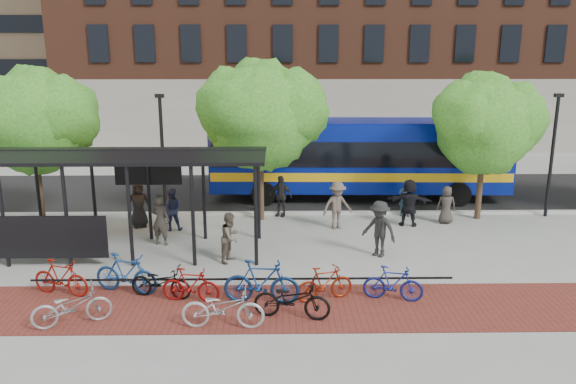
{
  "coord_description": "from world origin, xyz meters",
  "views": [
    {
      "loc": [
        -2.24,
        -19.01,
        6.7
      ],
      "look_at": [
        -1.92,
        1.54,
        1.6
      ],
      "focal_mm": 35.0,
      "sensor_mm": 36.0,
      "label": 1
    }
  ],
  "objects_px": {
    "bike_5": "(191,285)",
    "pedestrian_0": "(139,204)",
    "pedestrian_6": "(446,205)",
    "pedestrian_5": "(409,203)",
    "tree_a": "(35,117)",
    "bike_4": "(161,282)",
    "bike_11": "(393,283)",
    "pedestrian_7": "(405,199)",
    "pedestrian_4": "(281,196)",
    "pedestrian_8": "(230,237)",
    "bike_6": "(223,308)",
    "bike_8": "(292,299)",
    "bike_9": "(325,283)",
    "bike_3": "(126,274)",
    "lamp_post_right": "(552,152)",
    "pedestrian_3": "(337,205)",
    "tree_c": "(487,121)",
    "tree_b": "(262,111)",
    "bike_1": "(61,277)",
    "bike_2": "(72,306)",
    "lamp_post_left": "(163,153)",
    "pedestrian_2": "(171,209)",
    "pedestrian_1": "(160,220)",
    "bus": "(358,154)",
    "pedestrian_9": "(379,229)"
  },
  "relations": [
    {
      "from": "lamp_post_right",
      "to": "pedestrian_2",
      "type": "height_order",
      "value": "lamp_post_right"
    },
    {
      "from": "bike_1",
      "to": "bike_2",
      "type": "xyz_separation_m",
      "value": [
        0.96,
        -1.83,
        -0.02
      ]
    },
    {
      "from": "pedestrian_8",
      "to": "pedestrian_3",
      "type": "bearing_deg",
      "value": -24.17
    },
    {
      "from": "bike_5",
      "to": "pedestrian_4",
      "type": "xyz_separation_m",
      "value": [
        2.5,
        8.4,
        0.38
      ]
    },
    {
      "from": "tree_a",
      "to": "bike_4",
      "type": "relative_size",
      "value": 3.46
    },
    {
      "from": "bike_11",
      "to": "pedestrian_8",
      "type": "distance_m",
      "value": 5.68
    },
    {
      "from": "bike_11",
      "to": "pedestrian_3",
      "type": "xyz_separation_m",
      "value": [
        -0.9,
        6.59,
        0.44
      ]
    },
    {
      "from": "pedestrian_2",
      "to": "bike_9",
      "type": "bearing_deg",
      "value": 122.75
    },
    {
      "from": "lamp_post_right",
      "to": "pedestrian_3",
      "type": "distance_m",
      "value": 9.31
    },
    {
      "from": "lamp_post_left",
      "to": "bike_2",
      "type": "relative_size",
      "value": 2.63
    },
    {
      "from": "bike_8",
      "to": "pedestrian_5",
      "type": "distance_m",
      "value": 9.34
    },
    {
      "from": "pedestrian_7",
      "to": "pedestrian_8",
      "type": "relative_size",
      "value": 0.92
    },
    {
      "from": "bike_5",
      "to": "bike_6",
      "type": "distance_m",
      "value": 1.86
    },
    {
      "from": "pedestrian_5",
      "to": "pedestrian_8",
      "type": "distance_m",
      "value": 7.76
    },
    {
      "from": "pedestrian_4",
      "to": "pedestrian_8",
      "type": "distance_m",
      "value": 5.55
    },
    {
      "from": "bike_2",
      "to": "pedestrian_1",
      "type": "height_order",
      "value": "pedestrian_1"
    },
    {
      "from": "tree_c",
      "to": "pedestrian_4",
      "type": "height_order",
      "value": "tree_c"
    },
    {
      "from": "bike_11",
      "to": "pedestrian_7",
      "type": "height_order",
      "value": "pedestrian_7"
    },
    {
      "from": "tree_b",
      "to": "bike_1",
      "type": "height_order",
      "value": "tree_b"
    },
    {
      "from": "pedestrian_2",
      "to": "pedestrian_9",
      "type": "distance_m",
      "value": 8.12
    },
    {
      "from": "pedestrian_1",
      "to": "pedestrian_8",
      "type": "bearing_deg",
      "value": 161.5
    },
    {
      "from": "bike_9",
      "to": "bike_11",
      "type": "bearing_deg",
      "value": -109.26
    },
    {
      "from": "bus",
      "to": "pedestrian_2",
      "type": "distance_m",
      "value": 9.36
    },
    {
      "from": "tree_c",
      "to": "pedestrian_4",
      "type": "xyz_separation_m",
      "value": [
        -8.29,
        0.45,
        -3.18
      ]
    },
    {
      "from": "pedestrian_5",
      "to": "pedestrian_9",
      "type": "height_order",
      "value": "pedestrian_9"
    },
    {
      "from": "pedestrian_6",
      "to": "pedestrian_5",
      "type": "bearing_deg",
      "value": 15.64
    },
    {
      "from": "bike_1",
      "to": "pedestrian_6",
      "type": "relative_size",
      "value": 1.15
    },
    {
      "from": "tree_a",
      "to": "bike_8",
      "type": "height_order",
      "value": "tree_a"
    },
    {
      "from": "pedestrian_7",
      "to": "bike_4",
      "type": "bearing_deg",
      "value": 50.55
    },
    {
      "from": "tree_c",
      "to": "bike_6",
      "type": "relative_size",
      "value": 2.84
    },
    {
      "from": "tree_b",
      "to": "bike_8",
      "type": "height_order",
      "value": "tree_b"
    },
    {
      "from": "pedestrian_5",
      "to": "bike_3",
      "type": "bearing_deg",
      "value": 45.24
    },
    {
      "from": "bus",
      "to": "pedestrian_0",
      "type": "bearing_deg",
      "value": -152.72
    },
    {
      "from": "tree_b",
      "to": "bus",
      "type": "bearing_deg",
      "value": 38.49
    },
    {
      "from": "pedestrian_6",
      "to": "pedestrian_8",
      "type": "xyz_separation_m",
      "value": [
        -8.33,
        -4.15,
        0.06
      ]
    },
    {
      "from": "lamp_post_right",
      "to": "bike_4",
      "type": "relative_size",
      "value": 2.87
    },
    {
      "from": "tree_c",
      "to": "pedestrian_7",
      "type": "bearing_deg",
      "value": 174.12
    },
    {
      "from": "bike_3",
      "to": "pedestrian_0",
      "type": "distance_m",
      "value": 6.46
    },
    {
      "from": "pedestrian_4",
      "to": "pedestrian_6",
      "type": "bearing_deg",
      "value": 13.34
    },
    {
      "from": "lamp_post_right",
      "to": "tree_a",
      "type": "bearing_deg",
      "value": -179.31
    },
    {
      "from": "bike_6",
      "to": "pedestrian_4",
      "type": "height_order",
      "value": "pedestrian_4"
    },
    {
      "from": "bike_3",
      "to": "bike_11",
      "type": "xyz_separation_m",
      "value": [
        7.53,
        -0.62,
        -0.09
      ]
    },
    {
      "from": "bike_4",
      "to": "tree_b",
      "type": "bearing_deg",
      "value": -5.73
    },
    {
      "from": "bike_6",
      "to": "bike_8",
      "type": "distance_m",
      "value": 1.8
    },
    {
      "from": "bike_4",
      "to": "pedestrian_2",
      "type": "bearing_deg",
      "value": 21.25
    },
    {
      "from": "lamp_post_right",
      "to": "pedestrian_5",
      "type": "height_order",
      "value": "lamp_post_right"
    },
    {
      "from": "bike_5",
      "to": "pedestrian_0",
      "type": "distance_m",
      "value": 7.64
    },
    {
      "from": "lamp_post_right",
      "to": "bus",
      "type": "xyz_separation_m",
      "value": [
        -7.55,
        3.21,
        -0.63
      ]
    },
    {
      "from": "bike_2",
      "to": "pedestrian_3",
      "type": "relative_size",
      "value": 1.04
    },
    {
      "from": "pedestrian_1",
      "to": "pedestrian_2",
      "type": "xyz_separation_m",
      "value": [
        0.06,
        1.73,
        -0.09
      ]
    }
  ]
}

